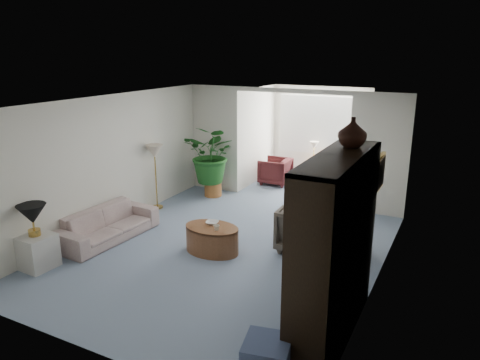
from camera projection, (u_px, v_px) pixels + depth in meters
The scene contains 26 objects.
floor at pixel (224, 251), 7.64m from camera, with size 6.00×6.00×0.00m, color #7B8BA3.
sunroom_floor at pixel (304, 188), 11.15m from camera, with size 2.60×2.60×0.00m, color #7B8BA3.
back_pier_left at pixel (215, 139), 10.69m from camera, with size 1.20×0.12×2.50m, color silver.
back_pier_right at pixel (378, 155), 9.03m from camera, with size 1.20×0.12×2.50m, color silver.
back_header at pixel (292, 91), 9.52m from camera, with size 2.60×0.12×0.10m, color silver.
window_pane at pixel (320, 125), 11.68m from camera, with size 2.20×0.02×1.50m, color white.
window_blinds at pixel (320, 125), 11.65m from camera, with size 2.20×0.02×1.50m, color white.
framed_picture at pixel (380, 173), 6.00m from camera, with size 0.04×0.50×0.40m, color #B4A890.
sofa at pixel (108, 224), 8.06m from camera, with size 1.91×0.75×0.56m, color beige.
end_table at pixel (37, 251), 6.99m from camera, with size 0.49×0.49×0.54m, color beige.
table_lamp at pixel (32, 214), 6.82m from camera, with size 0.44×0.44×0.30m, color black.
floor_lamp at pixel (154, 151), 9.37m from camera, with size 0.36×0.36×0.28m, color beige.
coffee_table at pixel (212, 239), 7.56m from camera, with size 0.95×0.95×0.45m, color brown.
coffee_bowl at pixel (212, 223), 7.59m from camera, with size 0.21×0.21×0.05m, color silver.
coffee_cup at pixel (217, 228), 7.33m from camera, with size 0.10×0.10×0.09m, color beige.
wingback_chair at pixel (305, 228), 7.59m from camera, with size 0.83×0.85×0.78m, color #615A4C.
side_table_dark at pixel (351, 233), 7.56m from camera, with size 0.54×0.43×0.65m, color black.
entertainment_cabinet at pixel (334, 247), 5.20m from camera, with size 0.52×1.96×2.18m, color black.
cabinet_urn at pixel (352, 132), 5.27m from camera, with size 0.34×0.34×0.35m, color #321810.
ottoman at pixel (267, 357), 4.70m from camera, with size 0.48×0.48×0.38m, color slate.
plant_pot at pixel (213, 189), 10.48m from camera, with size 0.40×0.40×0.32m, color #A3622F.
house_plant at pixel (212, 154), 10.25m from camera, with size 1.21×1.05×1.34m, color #205E20.
sunroom_chair_blue at pixel (333, 179), 10.73m from camera, with size 0.69×0.71×0.65m, color slate.
sunroom_chair_maroon at pixel (275, 171), 11.38m from camera, with size 0.71×0.73×0.66m, color #501B1F.
sunroom_table at pixel (313, 171), 11.72m from camera, with size 0.42×0.33×0.52m, color brown.
shelf_clutter at pixel (326, 243), 5.04m from camera, with size 0.30×1.20×1.06m.
Camera 1 is at (3.43, -6.11, 3.29)m, focal length 33.67 mm.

